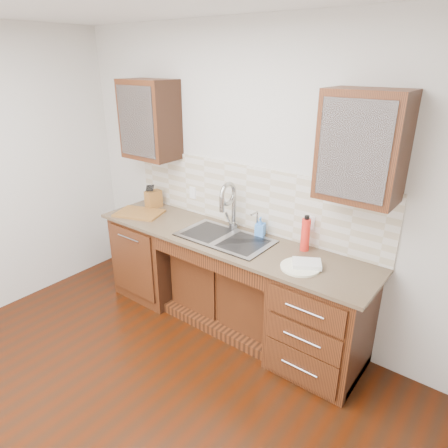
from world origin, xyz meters
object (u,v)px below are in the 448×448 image
Objects in this scene: soap_bottle at (260,227)px; knife_block at (154,199)px; plate at (300,267)px; cutting_board at (139,213)px; water_bottle at (305,235)px.

soap_bottle is 1.30m from knife_block.
knife_block reaches higher than plate.
knife_block is 0.41× the size of cutting_board.
knife_block is at bearing 172.35° from plate.
water_bottle reaches higher than soap_bottle.
water_bottle reaches higher than plate.
soap_bottle is at bearing 11.43° from knife_block.
water_bottle is 1.50× the size of knife_block.
cutting_board is (-1.72, -0.28, -0.13)m from water_bottle.
water_bottle reaches higher than cutting_board.
water_bottle reaches higher than knife_block.
cutting_board is at bearing 178.25° from soap_bottle.
water_bottle is at bearing 10.30° from knife_block.
soap_bottle is 0.45m from water_bottle.
plate is 1.88m from knife_block.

